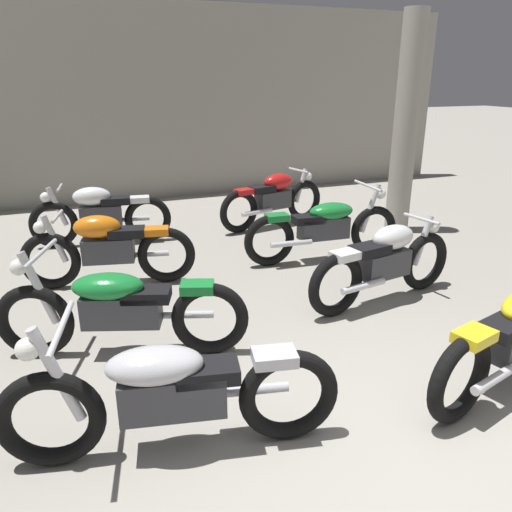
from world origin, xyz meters
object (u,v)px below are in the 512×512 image
(motorcycle_left_row_0, at_px, (171,392))
(support_pillar, at_px, (406,127))
(motorcycle_right_row_1, at_px, (385,262))
(motorcycle_right_row_2, at_px, (325,227))
(motorcycle_left_row_1, at_px, (120,308))
(motorcycle_left_row_3, at_px, (100,213))
(motorcycle_right_row_3, at_px, (274,198))
(motorcycle_left_row_2, at_px, (108,248))

(motorcycle_left_row_0, bearing_deg, support_pillar, 39.63)
(motorcycle_right_row_1, relative_size, motorcycle_right_row_2, 0.90)
(motorcycle_left_row_0, distance_m, motorcycle_left_row_1, 1.35)
(motorcycle_left_row_3, height_order, motorcycle_right_row_1, same)
(motorcycle_right_row_3, bearing_deg, motorcycle_right_row_2, -90.02)
(motorcycle_right_row_1, bearing_deg, motorcycle_left_row_1, -177.67)
(motorcycle_left_row_3, bearing_deg, motorcycle_left_row_2, -92.15)
(motorcycle_left_row_0, height_order, motorcycle_right_row_3, motorcycle_left_row_0)
(motorcycle_left_row_2, distance_m, motorcycle_right_row_2, 2.74)
(motorcycle_left_row_1, xyz_separation_m, motorcycle_right_row_2, (2.80, 1.51, 0.00))
(support_pillar, bearing_deg, motorcycle_left_row_2, -171.94)
(motorcycle_left_row_2, bearing_deg, support_pillar, 8.06)
(motorcycle_left_row_0, height_order, motorcycle_left_row_3, motorcycle_left_row_0)
(motorcycle_left_row_3, bearing_deg, motorcycle_right_row_1, -49.84)
(motorcycle_right_row_1, xyz_separation_m, motorcycle_right_row_3, (0.04, 3.09, 0.00))
(motorcycle_left_row_1, xyz_separation_m, motorcycle_right_row_3, (2.80, 3.20, 0.01))
(support_pillar, bearing_deg, motorcycle_left_row_3, 167.64)
(motorcycle_left_row_2, relative_size, motorcycle_left_row_3, 0.99)
(support_pillar, relative_size, motorcycle_left_row_2, 1.64)
(motorcycle_right_row_1, bearing_deg, motorcycle_left_row_2, 150.41)
(motorcycle_right_row_2, bearing_deg, motorcycle_left_row_0, -132.90)
(motorcycle_left_row_0, xyz_separation_m, motorcycle_left_row_3, (-0.02, 4.58, 0.01))
(motorcycle_left_row_0, height_order, motorcycle_left_row_2, motorcycle_left_row_0)
(motorcycle_left_row_1, xyz_separation_m, motorcycle_left_row_2, (0.06, 1.64, 0.01))
(motorcycle_left_row_1, bearing_deg, motorcycle_right_row_1, 2.33)
(support_pillar, bearing_deg, motorcycle_left_row_0, -140.37)
(support_pillar, height_order, motorcycle_left_row_0, support_pillar)
(motorcycle_left_row_3, xyz_separation_m, motorcycle_right_row_2, (2.68, -1.73, -0.01))
(motorcycle_left_row_3, bearing_deg, support_pillar, -12.36)
(motorcycle_right_row_3, bearing_deg, motorcycle_left_row_0, -120.26)
(motorcycle_left_row_0, relative_size, motorcycle_left_row_1, 1.03)
(motorcycle_right_row_2, bearing_deg, motorcycle_right_row_1, -91.66)
(support_pillar, height_order, motorcycle_left_row_1, support_pillar)
(motorcycle_left_row_3, bearing_deg, motorcycle_right_row_2, -32.83)
(motorcycle_left_row_1, bearing_deg, motorcycle_left_row_3, 87.85)
(support_pillar, xyz_separation_m, motorcycle_left_row_1, (-4.52, -2.27, -1.15))
(motorcycle_left_row_0, distance_m, motorcycle_right_row_1, 2.99)
(motorcycle_left_row_0, relative_size, motorcycle_right_row_3, 1.10)
(motorcycle_left_row_2, bearing_deg, motorcycle_right_row_3, 29.69)
(motorcycle_left_row_0, xyz_separation_m, motorcycle_left_row_1, (-0.15, 1.35, 0.00))
(motorcycle_right_row_1, bearing_deg, motorcycle_left_row_3, 130.16)
(motorcycle_left_row_2, relative_size, motorcycle_right_row_2, 0.90)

